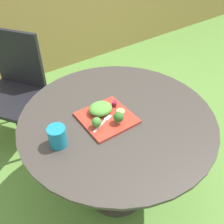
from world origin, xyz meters
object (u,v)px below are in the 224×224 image
Objects in this scene: patio_chair at (14,82)px; salad_plate at (107,118)px; drinking_glass at (58,138)px; fork at (104,122)px.

salad_plate is at bearing -75.52° from patio_chair.
fork is at bearing -1.51° from drinking_glass.
patio_chair reaches higher than fork.
fork is at bearing -143.24° from salad_plate.
drinking_glass is 0.26m from fork.
fork is (0.26, -0.01, -0.03)m from drinking_glass.
patio_chair is 0.99m from salad_plate.
patio_chair is 1.01m from fork.
fork is at bearing -77.88° from patio_chair.
drinking_glass is at bearing 178.49° from fork.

